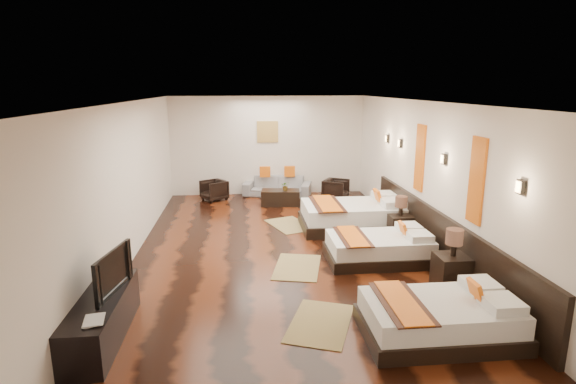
{
  "coord_description": "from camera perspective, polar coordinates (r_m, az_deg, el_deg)",
  "views": [
    {
      "loc": [
        -0.73,
        -8.18,
        3.08
      ],
      "look_at": [
        0.12,
        0.19,
        1.1
      ],
      "focal_mm": 28.28,
      "sensor_mm": 36.0,
      "label": 1
    }
  ],
  "objects": [
    {
      "name": "sconce_mid",
      "position": [
        8.23,
        18.98,
        3.94
      ],
      "size": [
        0.07,
        0.12,
        0.18
      ],
      "color": "black",
      "rests_on": "right_wall"
    },
    {
      "name": "jute_mat_mid",
      "position": [
        7.98,
        1.18,
        -9.4
      ],
      "size": [
        1.0,
        1.34,
        0.01
      ],
      "primitive_type": "cube",
      "rotation": [
        0.0,
        0.0,
        -0.23
      ],
      "color": "olive",
      "rests_on": "floor"
    },
    {
      "name": "tv",
      "position": [
        6.16,
        -21.87,
        -9.23
      ],
      "size": [
        0.3,
        0.95,
        0.54
      ],
      "primitive_type": "imported",
      "rotation": [
        0.0,
        0.0,
        1.38
      ],
      "color": "black",
      "rests_on": "tv_console"
    },
    {
      "name": "sconce_lounge",
      "position": [
        11.09,
        12.34,
        6.58
      ],
      "size": [
        0.07,
        0.12,
        0.18
      ],
      "color": "black",
      "rests_on": "right_wall"
    },
    {
      "name": "bed_mid",
      "position": [
        8.36,
        11.48,
        -6.86
      ],
      "size": [
        1.85,
        1.16,
        0.71
      ],
      "color": "black",
      "rests_on": "floor"
    },
    {
      "name": "ceiling",
      "position": [
        8.21,
        -0.73,
        11.3
      ],
      "size": [
        5.5,
        9.5,
        0.01
      ],
      "primitive_type": "cube",
      "color": "white",
      "rests_on": "floor"
    },
    {
      "name": "left_wall",
      "position": [
        8.59,
        -19.3,
        1.22
      ],
      "size": [
        0.01,
        9.5,
        2.8
      ],
      "primitive_type": "cube",
      "color": "silver",
      "rests_on": "floor"
    },
    {
      "name": "table_plant",
      "position": [
        11.85,
        -0.31,
        0.78
      ],
      "size": [
        0.22,
        0.19,
        0.24
      ],
      "primitive_type": "imported",
      "rotation": [
        0.0,
        0.0,
        0.01
      ],
      "color": "#2A5A1E",
      "rests_on": "coffee_table"
    },
    {
      "name": "orange_panel_b",
      "position": [
        9.26,
        16.25,
        4.15
      ],
      "size": [
        0.04,
        0.4,
        1.3
      ],
      "primitive_type": "cube",
      "color": "#D86014",
      "rests_on": "right_wall"
    },
    {
      "name": "sofa",
      "position": [
        12.96,
        -1.35,
        0.74
      ],
      "size": [
        2.01,
        1.18,
        0.55
      ],
      "primitive_type": "imported",
      "rotation": [
        0.0,
        0.0,
        -0.25
      ],
      "color": "gray",
      "rests_on": "floor"
    },
    {
      "name": "floor",
      "position": [
        8.77,
        -0.67,
        -7.32
      ],
      "size": [
        5.5,
        9.5,
        0.01
      ],
      "primitive_type": "cube",
      "color": "black",
      "rests_on": "ground"
    },
    {
      "name": "armchair_right",
      "position": [
        12.54,
        6.04,
        0.31
      ],
      "size": [
        0.85,
        0.85,
        0.58
      ],
      "primitive_type": "imported",
      "rotation": [
        0.0,
        0.0,
        1.05
      ],
      "color": "black",
      "rests_on": "floor"
    },
    {
      "name": "figurine",
      "position": [
        6.76,
        -20.8,
        -8.06
      ],
      "size": [
        0.35,
        0.35,
        0.34
      ],
      "primitive_type": "imported",
      "rotation": [
        0.0,
        0.0,
        -0.08
      ],
      "color": "brown",
      "rests_on": "tv_console"
    },
    {
      "name": "jute_mat_far",
      "position": [
        10.28,
        0.2,
        -4.15
      ],
      "size": [
        1.12,
        1.39,
        0.01
      ],
      "primitive_type": "cube",
      "rotation": [
        0.0,
        0.0,
        0.36
      ],
      "color": "olive",
      "rests_on": "floor"
    },
    {
      "name": "nightstand_b",
      "position": [
        9.56,
        13.89,
        -3.95
      ],
      "size": [
        0.46,
        0.46,
        0.9
      ],
      "color": "black",
      "rests_on": "floor"
    },
    {
      "name": "headboard_panel",
      "position": [
        8.55,
        18.31,
        -5.35
      ],
      "size": [
        0.08,
        6.6,
        0.9
      ],
      "primitive_type": "cube",
      "color": "black",
      "rests_on": "floor"
    },
    {
      "name": "book",
      "position": [
        5.61,
        -24.34,
        -14.66
      ],
      "size": [
        0.27,
        0.33,
        0.03
      ],
      "primitive_type": "imported",
      "rotation": [
        0.0,
        0.0,
        0.18
      ],
      "color": "black",
      "rests_on": "tv_console"
    },
    {
      "name": "gold_artwork",
      "position": [
        12.99,
        -2.59,
        7.57
      ],
      "size": [
        0.6,
        0.04,
        0.6
      ],
      "primitive_type": "cube",
      "color": "#AD873F",
      "rests_on": "back_wall"
    },
    {
      "name": "bed_far",
      "position": [
        10.08,
        8.37,
        -2.91
      ],
      "size": [
        2.28,
        1.43,
        0.87
      ],
      "color": "black",
      "rests_on": "floor"
    },
    {
      "name": "coffee_table",
      "position": [
        11.95,
        -0.95,
        -0.7
      ],
      "size": [
        1.05,
        0.61,
        0.4
      ],
      "primitive_type": "cube",
      "rotation": [
        0.0,
        0.0,
        -0.11
      ],
      "color": "black",
      "rests_on": "floor"
    },
    {
      "name": "back_wall",
      "position": [
        13.05,
        -2.58,
        5.83
      ],
      "size": [
        5.5,
        0.01,
        2.8
      ],
      "primitive_type": "cube",
      "color": "silver",
      "rests_on": "floor"
    },
    {
      "name": "sconce_near",
      "position": [
        6.33,
        27.19,
        0.58
      ],
      "size": [
        0.07,
        0.12,
        0.18
      ],
      "color": "black",
      "rests_on": "right_wall"
    },
    {
      "name": "tv_console",
      "position": [
        6.25,
        -22.31,
        -14.46
      ],
      "size": [
        0.5,
        1.8,
        0.55
      ],
      "primitive_type": "cube",
      "color": "black",
      "rests_on": "floor"
    },
    {
      "name": "orange_panel_a",
      "position": [
        7.3,
        22.63,
        1.33
      ],
      "size": [
        0.04,
        0.4,
        1.3
      ],
      "primitive_type": "cube",
      "color": "#D86014",
      "rests_on": "right_wall"
    },
    {
      "name": "right_wall",
      "position": [
        9.04,
        16.94,
        1.96
      ],
      "size": [
        0.01,
        9.5,
        2.8
      ],
      "primitive_type": "cube",
      "color": "silver",
      "rests_on": "floor"
    },
    {
      "name": "nightstand_a",
      "position": [
        7.51,
        19.9,
        -8.97
      ],
      "size": [
        0.49,
        0.49,
        0.96
      ],
      "color": "black",
      "rests_on": "floor"
    },
    {
      "name": "jute_mat_near",
      "position": [
        6.27,
        4.07,
        -16.1
      ],
      "size": [
        1.13,
        1.39,
        0.01
      ],
      "primitive_type": "cube",
      "rotation": [
        0.0,
        0.0,
        -0.36
      ],
      "color": "olive",
      "rests_on": "floor"
    },
    {
      "name": "sconce_far",
      "position": [
        10.25,
        13.89,
        5.97
      ],
      "size": [
        0.07,
        0.12,
        0.18
      ],
      "color": "black",
      "rests_on": "right_wall"
    },
    {
      "name": "armchair_left",
      "position": [
        12.6,
        -9.28,
        0.22
      ],
      "size": [
        0.84,
        0.84,
        0.56
      ],
      "primitive_type": "imported",
      "rotation": [
        0.0,
        0.0,
        -0.99
      ],
      "color": "black",
      "rests_on": "floor"
    },
    {
      "name": "bed_near",
      "position": [
        6.18,
        18.66,
        -14.75
      ],
      "size": [
        1.9,
        1.19,
        0.72
      ],
      "color": "black",
      "rests_on": "floor"
    }
  ]
}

